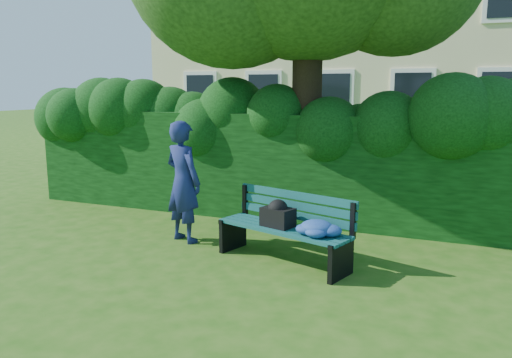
% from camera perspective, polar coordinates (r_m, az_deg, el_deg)
% --- Properties ---
extents(ground, '(80.00, 80.00, 0.00)m').
position_cam_1_polar(ground, '(6.78, -1.96, -8.78)').
color(ground, '#21530F').
rests_on(ground, ground).
extents(hedge, '(10.00, 1.00, 1.80)m').
position_cam_1_polar(hedge, '(8.56, 4.09, 1.45)').
color(hedge, black).
rests_on(hedge, ground).
extents(park_bench, '(1.90, 1.07, 0.89)m').
position_cam_1_polar(park_bench, '(6.36, 4.11, -5.36)').
color(park_bench, '#0D433D').
rests_on(park_bench, ground).
extents(man_reading, '(0.75, 0.62, 1.77)m').
position_cam_1_polar(man_reading, '(7.29, -8.32, -0.32)').
color(man_reading, navy).
rests_on(man_reading, ground).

